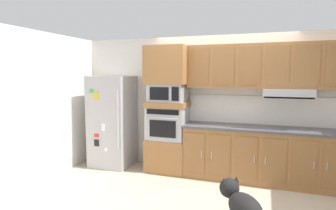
# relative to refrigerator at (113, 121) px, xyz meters

# --- Properties ---
(ground_plane) EXTENTS (9.60, 9.60, 0.00)m
(ground_plane) POSITION_rel_refrigerator_xyz_m (2.07, -0.68, -0.88)
(ground_plane) COLOR beige
(back_kitchen_wall) EXTENTS (6.20, 0.12, 2.50)m
(back_kitchen_wall) POSITION_rel_refrigerator_xyz_m (2.07, 0.43, 0.37)
(back_kitchen_wall) COLOR silver
(back_kitchen_wall) RESTS_ON ground
(side_panel_left) EXTENTS (0.12, 7.10, 2.50)m
(side_panel_left) POSITION_rel_refrigerator_xyz_m (-0.73, -0.68, 0.37)
(side_panel_left) COLOR silver
(side_panel_left) RESTS_ON ground
(refrigerator) EXTENTS (0.76, 0.73, 1.76)m
(refrigerator) POSITION_rel_refrigerator_xyz_m (0.00, 0.00, 0.00)
(refrigerator) COLOR #ADADB2
(refrigerator) RESTS_ON ground
(oven_base_cabinet) EXTENTS (0.74, 0.62, 0.60)m
(oven_base_cabinet) POSITION_rel_refrigerator_xyz_m (1.13, 0.07, -0.58)
(oven_base_cabinet) COLOR #996638
(oven_base_cabinet) RESTS_ON ground
(built_in_oven) EXTENTS (0.70, 0.62, 0.60)m
(built_in_oven) POSITION_rel_refrigerator_xyz_m (1.13, 0.07, 0.02)
(built_in_oven) COLOR #A8AAAF
(built_in_oven) RESTS_ON oven_base_cabinet
(appliance_mid_shelf) EXTENTS (0.74, 0.62, 0.10)m
(appliance_mid_shelf) POSITION_rel_refrigerator_xyz_m (1.13, 0.07, 0.37)
(appliance_mid_shelf) COLOR #996638
(appliance_mid_shelf) RESTS_ON built_in_oven
(microwave) EXTENTS (0.64, 0.54, 0.32)m
(microwave) POSITION_rel_refrigerator_xyz_m (1.13, 0.07, 0.58)
(microwave) COLOR #A8AAAF
(microwave) RESTS_ON appliance_mid_shelf
(appliance_upper_cabinet) EXTENTS (0.74, 0.62, 0.68)m
(appliance_upper_cabinet) POSITION_rel_refrigerator_xyz_m (1.13, 0.07, 1.08)
(appliance_upper_cabinet) COLOR #996638
(appliance_upper_cabinet) RESTS_ON microwave
(lower_cabinet_run) EXTENTS (2.97, 0.63, 0.88)m
(lower_cabinet_run) POSITION_rel_refrigerator_xyz_m (2.98, 0.07, -0.44)
(lower_cabinet_run) COLOR #996638
(lower_cabinet_run) RESTS_ON ground
(countertop_slab) EXTENTS (3.01, 0.64, 0.04)m
(countertop_slab) POSITION_rel_refrigerator_xyz_m (2.98, 0.07, 0.02)
(countertop_slab) COLOR #4C4C51
(countertop_slab) RESTS_ON lower_cabinet_run
(backsplash_panel) EXTENTS (3.01, 0.02, 0.50)m
(backsplash_panel) POSITION_rel_refrigerator_xyz_m (2.98, 0.36, 0.29)
(backsplash_panel) COLOR white
(backsplash_panel) RESTS_ON countertop_slab
(upper_cabinet_with_hood) EXTENTS (2.97, 0.48, 0.88)m
(upper_cabinet_with_hood) POSITION_rel_refrigerator_xyz_m (3.00, 0.19, 1.02)
(upper_cabinet_with_hood) COLOR #996638
(upper_cabinet_with_hood) RESTS_ON backsplash_panel
(dog) EXTENTS (0.60, 0.82, 0.61)m
(dog) POSITION_rel_refrigerator_xyz_m (2.61, -1.78, -0.49)
(dog) COLOR black
(dog) RESTS_ON ground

